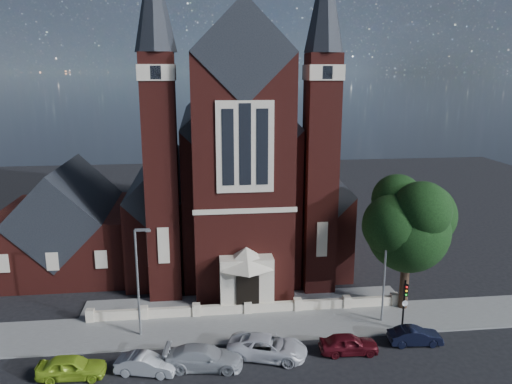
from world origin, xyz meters
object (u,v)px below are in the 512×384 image
church (232,172)px  street_lamp_right (386,265)px  car_white_suv (268,347)px  car_dark_red (349,344)px  car_silver_b (204,357)px  car_lime_van (72,367)px  street_lamp_left (139,276)px  car_navy (415,336)px  traffic_signal (405,299)px  car_silver_a (146,364)px  street_tree (411,227)px  parish_hall (69,228)px

church → street_lamp_right: (10.09, -18.94, -3.59)m
car_white_suv → car_dark_red: (5.51, -0.15, -0.06)m
car_silver_b → car_lime_van: bearing=98.2°
car_white_suv → street_lamp_left: bearing=84.2°
car_navy → street_lamp_left: bearing=83.4°
car_lime_van → street_lamp_left: bearing=-37.5°
car_lime_van → car_navy: bearing=-84.9°
church → street_lamp_left: bearing=-112.7°
street_lamp_right → car_navy: size_ratio=2.18×
car_dark_red → car_navy: 4.97m
traffic_signal → car_silver_b: traffic_signal is taller
car_silver_a → car_navy: 18.36m
car_navy → street_lamp_right: bearing=21.0°
street_tree → car_dark_red: bearing=-138.6°
street_lamp_right → car_dark_red: 6.75m
car_silver_a → car_lime_van: bearing=101.9°
car_lime_van → car_dark_red: car_lime_van is taller
church → car_navy: church is taller
street_tree → street_lamp_right: bearing=-145.7°
church → car_lime_van: church is taller
street_lamp_left → car_lime_van: street_lamp_left is taller
car_dark_red → traffic_signal: bearing=-61.6°
traffic_signal → car_silver_a: bearing=-170.2°
church → car_silver_a: church is taller
street_lamp_left → car_silver_a: (0.76, -4.71, -3.97)m
street_tree → car_dark_red: 10.57m
parish_hall → car_lime_van: (4.30, -18.61, -3.30)m
church → car_white_suv: (0.71, -22.70, -7.45)m
car_silver_a → car_white_suv: size_ratio=0.73×
car_silver_b → car_white_suv: 4.31m
car_silver_b → church: bearing=-1.0°
car_dark_red → street_lamp_right: bearing=-42.3°
car_white_suv → car_navy: car_white_suv is taller
parish_hall → car_dark_red: (22.22, -17.91, -3.33)m
street_lamp_right → car_dark_red: street_lamp_right is taller
car_white_suv → street_tree: bearing=-47.6°
car_silver_a → car_dark_red: 13.40m
church → traffic_signal: bearing=-61.8°
car_silver_a → traffic_signal: bearing=-67.0°
street_lamp_right → traffic_signal: 2.71m
parish_hall → car_navy: bearing=-32.6°
traffic_signal → car_silver_a: traffic_signal is taller
street_tree → car_lime_van: size_ratio=2.56×
car_silver_a → street_lamp_right: bearing=-61.5°
street_lamp_left → traffic_signal: (18.91, -1.57, -2.02)m
traffic_signal → car_navy: traffic_signal is taller
traffic_signal → car_silver_b: 14.94m
street_lamp_left → car_lime_van: size_ratio=1.93×
parish_hall → car_silver_a: (8.85, -18.71, -3.38)m
church → street_lamp_right: size_ratio=4.31×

